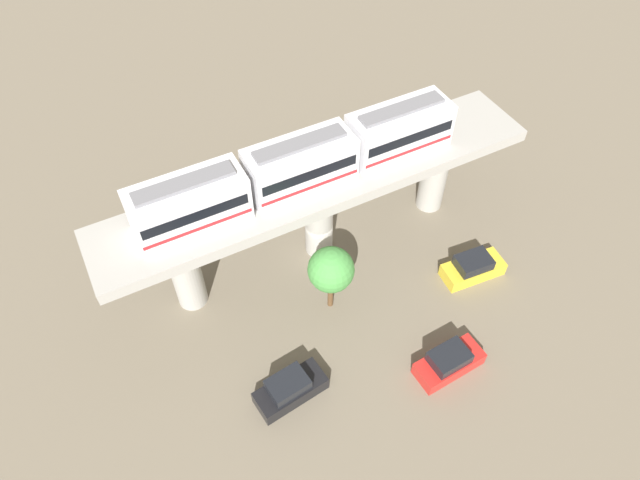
{
  "coord_description": "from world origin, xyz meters",
  "views": [
    {
      "loc": [
        -23.1,
        12.08,
        31.66
      ],
      "look_at": [
        -2.5,
        1.23,
        4.16
      ],
      "focal_mm": 32.4,
      "sensor_mm": 36.0,
      "label": 1
    }
  ],
  "objects": [
    {
      "name": "parked_car_black",
      "position": [
        -9.09,
        6.67,
        0.74
      ],
      "size": [
        2.25,
        4.37,
        1.76
      ],
      "rotation": [
        0.0,
        0.0,
        0.11
      ],
      "color": "black",
      "rests_on": "ground"
    },
    {
      "name": "viaduct",
      "position": [
        0.0,
        0.0,
        5.3
      ],
      "size": [
        5.2,
        28.85,
        6.94
      ],
      "color": "#A8A59E",
      "rests_on": "ground"
    },
    {
      "name": "train",
      "position": [
        0.0,
        1.23,
        8.47
      ],
      "size": [
        2.64,
        20.5,
        3.24
      ],
      "color": "silver",
      "rests_on": "viaduct"
    },
    {
      "name": "tree_near_viaduct",
      "position": [
        -4.59,
        1.58,
        3.71
      ],
      "size": [
        2.9,
        2.9,
        5.2
      ],
      "color": "brown",
      "rests_on": "ground"
    },
    {
      "name": "parked_car_yellow",
      "position": [
        -6.91,
        -8.12,
        0.74
      ],
      "size": [
        2.18,
        4.35,
        1.76
      ],
      "rotation": [
        0.0,
        0.0,
        -0.09
      ],
      "color": "yellow",
      "rests_on": "ground"
    },
    {
      "name": "ground_plane",
      "position": [
        0.0,
        0.0,
        0.0
      ],
      "size": [
        120.0,
        120.0,
        0.0
      ],
      "primitive_type": "plane",
      "color": "#706654"
    },
    {
      "name": "parked_car_red",
      "position": [
        -11.95,
        -2.49,
        0.74
      ],
      "size": [
        1.99,
        4.28,
        1.76
      ],
      "rotation": [
        0.0,
        0.0,
        0.05
      ],
      "color": "red",
      "rests_on": "ground"
    }
  ]
}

